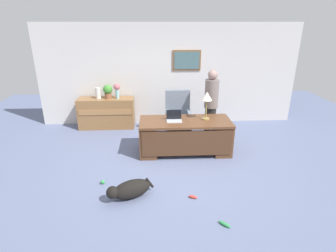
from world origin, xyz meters
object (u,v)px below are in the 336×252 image
(person_standing, at_px, (211,105))
(vase_empty, at_px, (98,93))
(laptop, at_px, (174,118))
(dog_toy_plush, at_px, (225,224))
(potted_plant, at_px, (108,91))
(credenza, at_px, (107,113))
(desk_lamp, at_px, (207,98))
(dog_toy_bone, at_px, (193,197))
(vase_with_flowers, at_px, (117,89))
(dog_toy_ball, at_px, (103,182))
(desk, at_px, (185,135))
(armchair, at_px, (178,117))
(dog_lying, at_px, (130,189))

(person_standing, height_order, vase_empty, person_standing)
(laptop, height_order, dog_toy_plush, laptop)
(person_standing, bearing_deg, potted_plant, 160.10)
(credenza, distance_m, laptop, 2.36)
(desk_lamp, height_order, dog_toy_bone, desk_lamp)
(credenza, bearing_deg, vase_with_flowers, 0.24)
(vase_empty, xyz_separation_m, dog_toy_ball, (0.53, -2.81, -0.92))
(dog_toy_bone, bearing_deg, dog_toy_plush, -61.29)
(dog_toy_ball, distance_m, dog_toy_plush, 2.23)
(desk_lamp, relative_size, dog_toy_ball, 8.17)
(desk, distance_m, dog_toy_plush, 2.38)
(potted_plant, xyz_separation_m, dog_toy_ball, (0.27, -2.81, -0.97))
(person_standing, relative_size, desk_lamp, 2.80)
(laptop, bearing_deg, person_standing, 36.02)
(credenza, height_order, desk_lamp, desk_lamp)
(dog_toy_bone, bearing_deg, armchair, 90.60)
(desk, xyz_separation_m, desk_lamp, (0.45, 0.10, 0.80))
(desk, relative_size, dog_toy_plush, 10.30)
(desk, bearing_deg, desk_lamp, 12.76)
(desk, relative_size, laptop, 6.10)
(person_standing, relative_size, dog_toy_bone, 11.57)
(vase_with_flowers, xyz_separation_m, dog_toy_bone, (1.57, -3.31, -1.04))
(dog_lying, xyz_separation_m, dog_toy_plush, (1.39, -0.73, -0.13))
(vase_with_flowers, bearing_deg, dog_toy_bone, -64.54)
(dog_lying, bearing_deg, laptop, 62.86)
(desk_lamp, distance_m, potted_plant, 2.78)
(dog_toy_ball, bearing_deg, vase_empty, 100.62)
(armchair, bearing_deg, potted_plant, 158.13)
(desk, distance_m, desk_lamp, 0.93)
(armchair, relative_size, vase_empty, 3.96)
(dog_toy_plush, bearing_deg, dog_toy_bone, 118.71)
(desk, distance_m, laptop, 0.46)
(vase_empty, bearing_deg, dog_lying, -72.11)
(dog_toy_ball, relative_size, dog_toy_plush, 0.39)
(dog_toy_ball, bearing_deg, dog_toy_plush, -31.19)
(dog_lying, height_order, vase_empty, vase_empty)
(laptop, bearing_deg, vase_with_flowers, 130.98)
(credenza, distance_m, person_standing, 2.82)
(desk, height_order, desk_lamp, desk_lamp)
(armchair, bearing_deg, dog_toy_plush, -83.23)
(credenza, distance_m, desk_lamp, 2.95)
(dog_toy_bone, bearing_deg, laptop, 96.34)
(laptop, relative_size, dog_toy_bone, 2.19)
(person_standing, relative_size, potted_plant, 4.69)
(potted_plant, bearing_deg, armchair, -21.87)
(laptop, height_order, dog_toy_bone, laptop)
(desk_lamp, xyz_separation_m, vase_empty, (-2.58, 1.53, -0.25))
(dog_lying, bearing_deg, vase_with_flowers, 99.56)
(person_standing, relative_size, dog_toy_ball, 22.87)
(desk, bearing_deg, dog_toy_bone, -91.70)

